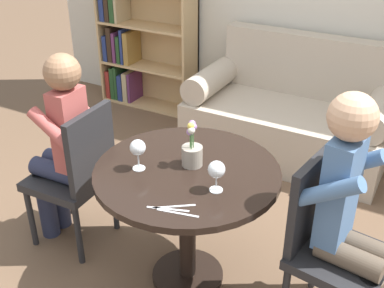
{
  "coord_description": "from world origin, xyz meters",
  "views": [
    {
      "loc": [
        1.01,
        -1.77,
        1.98
      ],
      "look_at": [
        0.0,
        0.05,
        0.83
      ],
      "focal_mm": 45.0,
      "sensor_mm": 36.0,
      "label": 1
    }
  ],
  "objects_px": {
    "bookshelf_left": "(137,47)",
    "chair_left": "(78,172)",
    "wine_glass_left": "(138,149)",
    "flower_vase": "(192,151)",
    "chair_right": "(328,241)",
    "couch": "(289,117)",
    "person_right": "(352,219)",
    "person_left": "(62,147)",
    "wine_glass_right": "(217,170)"
  },
  "relations": [
    {
      "from": "person_left",
      "to": "flower_vase",
      "type": "distance_m",
      "value": 0.82
    },
    {
      "from": "couch",
      "to": "person_right",
      "type": "distance_m",
      "value": 1.83
    },
    {
      "from": "wine_glass_right",
      "to": "chair_left",
      "type": "bearing_deg",
      "value": 175.6
    },
    {
      "from": "bookshelf_left",
      "to": "wine_glass_left",
      "type": "height_order",
      "value": "bookshelf_left"
    },
    {
      "from": "wine_glass_right",
      "to": "person_left",
      "type": "bearing_deg",
      "value": 176.31
    },
    {
      "from": "chair_right",
      "to": "person_right",
      "type": "xyz_separation_m",
      "value": [
        0.09,
        -0.02,
        0.18
      ]
    },
    {
      "from": "couch",
      "to": "wine_glass_right",
      "type": "height_order",
      "value": "couch"
    },
    {
      "from": "chair_right",
      "to": "flower_vase",
      "type": "xyz_separation_m",
      "value": [
        -0.72,
        -0.03,
        0.3
      ]
    },
    {
      "from": "bookshelf_left",
      "to": "flower_vase",
      "type": "bearing_deg",
      "value": -48.8
    },
    {
      "from": "person_right",
      "to": "wine_glass_left",
      "type": "distance_m",
      "value": 1.04
    },
    {
      "from": "chair_right",
      "to": "bookshelf_left",
      "type": "bearing_deg",
      "value": 59.89
    },
    {
      "from": "flower_vase",
      "to": "chair_left",
      "type": "bearing_deg",
      "value": -174.04
    },
    {
      "from": "chair_right",
      "to": "flower_vase",
      "type": "distance_m",
      "value": 0.78
    },
    {
      "from": "person_left",
      "to": "person_right",
      "type": "distance_m",
      "value": 1.61
    },
    {
      "from": "bookshelf_left",
      "to": "person_left",
      "type": "distance_m",
      "value": 2.13
    },
    {
      "from": "couch",
      "to": "chair_right",
      "type": "relative_size",
      "value": 1.72
    },
    {
      "from": "wine_glass_left",
      "to": "flower_vase",
      "type": "height_order",
      "value": "flower_vase"
    },
    {
      "from": "chair_right",
      "to": "person_left",
      "type": "distance_m",
      "value": 1.53
    },
    {
      "from": "couch",
      "to": "person_right",
      "type": "height_order",
      "value": "person_right"
    },
    {
      "from": "chair_left",
      "to": "flower_vase",
      "type": "bearing_deg",
      "value": 93.85
    },
    {
      "from": "flower_vase",
      "to": "wine_glass_left",
      "type": "bearing_deg",
      "value": -142.89
    },
    {
      "from": "person_right",
      "to": "flower_vase",
      "type": "bearing_deg",
      "value": 98.32
    },
    {
      "from": "bookshelf_left",
      "to": "chair_left",
      "type": "distance_m",
      "value": 2.16
    },
    {
      "from": "person_left",
      "to": "wine_glass_right",
      "type": "height_order",
      "value": "person_left"
    },
    {
      "from": "person_right",
      "to": "wine_glass_left",
      "type": "bearing_deg",
      "value": 107.22
    },
    {
      "from": "chair_left",
      "to": "wine_glass_right",
      "type": "relative_size",
      "value": 5.85
    },
    {
      "from": "chair_left",
      "to": "flower_vase",
      "type": "distance_m",
      "value": 0.78
    },
    {
      "from": "chair_right",
      "to": "wine_glass_right",
      "type": "height_order",
      "value": "chair_right"
    },
    {
      "from": "person_right",
      "to": "chair_right",
      "type": "bearing_deg",
      "value": 84.59
    },
    {
      "from": "chair_left",
      "to": "chair_right",
      "type": "relative_size",
      "value": 1.0
    },
    {
      "from": "bookshelf_left",
      "to": "person_right",
      "type": "height_order",
      "value": "person_right"
    },
    {
      "from": "chair_right",
      "to": "wine_glass_left",
      "type": "xyz_separation_m",
      "value": [
        -0.93,
        -0.19,
        0.33
      ]
    },
    {
      "from": "bookshelf_left",
      "to": "chair_left",
      "type": "xyz_separation_m",
      "value": [
        0.93,
        -1.95,
        -0.07
      ]
    },
    {
      "from": "wine_glass_right",
      "to": "wine_glass_left",
      "type": "bearing_deg",
      "value": -177.96
    },
    {
      "from": "chair_left",
      "to": "chair_right",
      "type": "bearing_deg",
      "value": 91.87
    },
    {
      "from": "flower_vase",
      "to": "chair_right",
      "type": "bearing_deg",
      "value": 2.0
    },
    {
      "from": "couch",
      "to": "flower_vase",
      "type": "distance_m",
      "value": 1.68
    },
    {
      "from": "couch",
      "to": "wine_glass_left",
      "type": "xyz_separation_m",
      "value": [
        -0.21,
        -1.77,
        0.52
      ]
    },
    {
      "from": "couch",
      "to": "chair_right",
      "type": "distance_m",
      "value": 1.75
    },
    {
      "from": "couch",
      "to": "person_right",
      "type": "bearing_deg",
      "value": -63.45
    },
    {
      "from": "person_left",
      "to": "chair_left",
      "type": "bearing_deg",
      "value": 91.38
    },
    {
      "from": "couch",
      "to": "chair_right",
      "type": "height_order",
      "value": "couch"
    },
    {
      "from": "wine_glass_left",
      "to": "wine_glass_right",
      "type": "relative_size",
      "value": 1.04
    },
    {
      "from": "couch",
      "to": "wine_glass_left",
      "type": "distance_m",
      "value": 1.86
    },
    {
      "from": "bookshelf_left",
      "to": "chair_left",
      "type": "bearing_deg",
      "value": -64.5
    },
    {
      "from": "couch",
      "to": "wine_glass_left",
      "type": "relative_size",
      "value": 9.69
    },
    {
      "from": "bookshelf_left",
      "to": "wine_glass_left",
      "type": "distance_m",
      "value": 2.5
    },
    {
      "from": "bookshelf_left",
      "to": "person_right",
      "type": "distance_m",
      "value": 3.08
    },
    {
      "from": "couch",
      "to": "bookshelf_left",
      "type": "distance_m",
      "value": 1.69
    },
    {
      "from": "person_left",
      "to": "bookshelf_left",
      "type": "bearing_deg",
      "value": -158.89
    }
  ]
}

